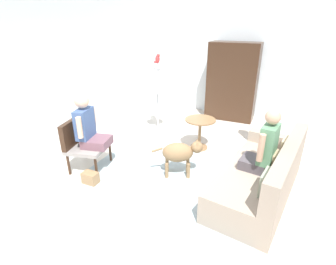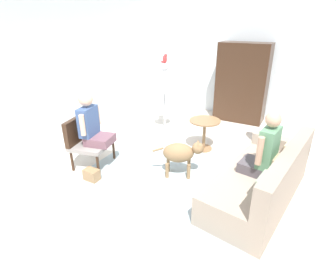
{
  "view_description": "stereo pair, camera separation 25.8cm",
  "coord_description": "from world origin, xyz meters",
  "views": [
    {
      "loc": [
        1.34,
        -3.43,
        2.32
      ],
      "look_at": [
        -0.11,
        -0.23,
        0.81
      ],
      "focal_mm": 28.07,
      "sensor_mm": 36.0,
      "label": 1
    },
    {
      "loc": [
        1.57,
        -3.31,
        2.32
      ],
      "look_at": [
        -0.11,
        -0.23,
        0.81
      ],
      "focal_mm": 28.07,
      "sensor_mm": 36.0,
      "label": 2
    }
  ],
  "objects": [
    {
      "name": "ground_plane",
      "position": [
        0.0,
        0.0,
        0.0
      ],
      "size": [
        8.08,
        8.08,
        0.0
      ],
      "primitive_type": "plane",
      "color": "beige"
    },
    {
      "name": "back_wall",
      "position": [
        0.0,
        3.43,
        1.41
      ],
      "size": [
        6.03,
        0.12,
        2.81
      ],
      "primitive_type": "cube",
      "color": "silver",
      "rests_on": "ground"
    },
    {
      "name": "left_wall",
      "position": [
        -2.78,
        0.3,
        1.41
      ],
      "size": [
        0.12,
        7.33,
        2.81
      ],
      "primitive_type": "cube",
      "color": "silver",
      "rests_on": "ground"
    },
    {
      "name": "area_rug",
      "position": [
        -0.07,
        -0.21,
        0.0
      ],
      "size": [
        2.8,
        2.18,
        0.01
      ],
      "primitive_type": "cube",
      "color": "#9EB2B7",
      "rests_on": "ground"
    },
    {
      "name": "couch",
      "position": [
        1.26,
        -0.01,
        0.3
      ],
      "size": [
        1.16,
        2.13,
        0.84
      ],
      "color": "gray",
      "rests_on": "ground"
    },
    {
      "name": "armchair",
      "position": [
        -1.57,
        -0.44,
        0.49
      ],
      "size": [
        0.71,
        0.77,
        0.84
      ],
      "color": "#382316",
      "rests_on": "ground"
    },
    {
      "name": "person_on_couch",
      "position": [
        1.22,
        -0.04,
        0.77
      ],
      "size": [
        0.47,
        0.51,
        0.88
      ],
      "color": "#4A4349"
    },
    {
      "name": "person_on_armchair",
      "position": [
        -1.43,
        -0.41,
        0.77
      ],
      "size": [
        0.54,
        0.53,
        0.87
      ],
      "color": "#734D58"
    },
    {
      "name": "round_end_table",
      "position": [
        -0.01,
        1.04,
        0.41
      ],
      "size": [
        0.58,
        0.58,
        0.6
      ],
      "color": "olive",
      "rests_on": "ground"
    },
    {
      "name": "dog",
      "position": [
        0.0,
        -0.02,
        0.4
      ],
      "size": [
        0.76,
        0.47,
        0.62
      ],
      "color": "olive",
      "rests_on": "ground"
    },
    {
      "name": "bird_cage_stand",
      "position": [
        -1.16,
        1.54,
        0.8
      ],
      "size": [
        0.42,
        0.42,
        1.49
      ],
      "color": "silver",
      "rests_on": "ground"
    },
    {
      "name": "parrot",
      "position": [
        -1.14,
        1.54,
        1.58
      ],
      "size": [
        0.17,
        0.1,
        0.19
      ],
      "color": "red",
      "rests_on": "bird_cage_stand"
    },
    {
      "name": "column_lamp",
      "position": [
        1.12,
        1.53,
        0.71
      ],
      "size": [
        0.2,
        0.2,
        1.44
      ],
      "color": "#4C4742",
      "rests_on": "ground"
    },
    {
      "name": "armoire_cabinet",
      "position": [
        0.15,
        3.02,
        0.93
      ],
      "size": [
        1.16,
        0.56,
        1.85
      ],
      "primitive_type": "cube",
      "color": "#382316",
      "rests_on": "ground"
    },
    {
      "name": "handbag",
      "position": [
        -1.16,
        -0.8,
        0.09
      ],
      "size": [
        0.24,
        0.15,
        0.18
      ],
      "primitive_type": "cube",
      "color": "#99724C",
      "rests_on": "ground"
    }
  ]
}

